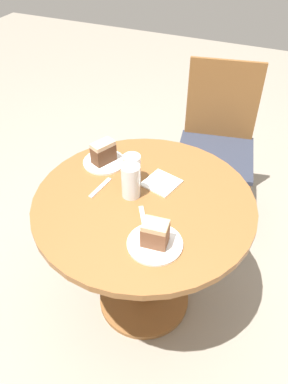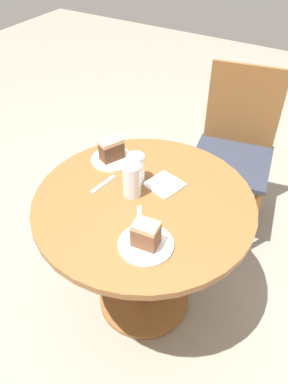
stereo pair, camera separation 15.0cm
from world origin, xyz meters
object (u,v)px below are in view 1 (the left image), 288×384
at_px(chair, 217,143).
at_px(plate_far, 104,162).
at_px(glass_lemonade, 132,170).
at_px(cake_slice_far, 103,152).
at_px(cake_slice_near, 155,233).
at_px(glass_water, 131,183).
at_px(plate_near, 155,244).

distance_m(chair, plate_far, 0.80).
distance_m(plate_far, glass_lemonade, 0.19).
bearing_deg(plate_far, cake_slice_far, 153.43).
bearing_deg(cake_slice_far, plate_far, -26.57).
bearing_deg(cake_slice_near, chair, 91.40).
relative_size(glass_lemonade, glass_water, 0.88).
bearing_deg(plate_near, plate_far, 137.42).
xyz_separation_m(chair, cake_slice_far, (-0.37, -0.68, 0.27)).
bearing_deg(cake_slice_near, plate_far, 137.42).
bearing_deg(cake_slice_far, glass_lemonade, -21.35).
bearing_deg(plate_near, glass_water, 132.02).
relative_size(plate_near, plate_far, 1.05).
height_order(plate_far, glass_water, glass_water).
xyz_separation_m(plate_near, cake_slice_near, (0.00, 0.00, 0.05)).
bearing_deg(cake_slice_near, plate_near, 180.00).
xyz_separation_m(chair, glass_water, (-0.17, -0.83, 0.27)).
distance_m(chair, cake_slice_far, 0.82).
xyz_separation_m(plate_far, glass_lemonade, (0.17, -0.07, 0.05)).
xyz_separation_m(cake_slice_far, glass_lemonade, (0.17, -0.07, -0.00)).
distance_m(plate_near, glass_water, 0.29).
bearing_deg(plate_far, glass_lemonade, -21.35).
xyz_separation_m(plate_near, glass_lemonade, (-0.23, 0.30, 0.05)).
bearing_deg(glass_lemonade, cake_slice_near, -52.92).
height_order(chair, cake_slice_near, chair).
bearing_deg(glass_water, cake_slice_near, -47.98).
distance_m(plate_near, cake_slice_near, 0.05).
distance_m(chair, cake_slice_near, 1.08).
bearing_deg(chair, plate_near, -99.36).
bearing_deg(glass_water, plate_near, -47.98).
height_order(chair, plate_far, chair).
relative_size(plate_near, glass_water, 1.38).
distance_m(cake_slice_far, glass_lemonade, 0.19).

